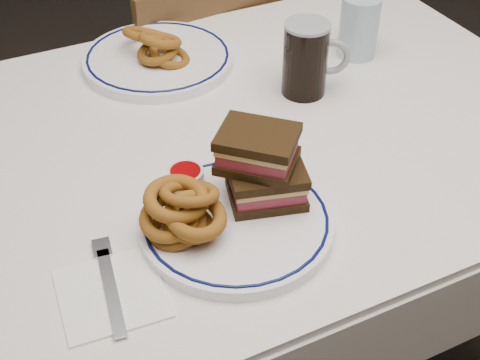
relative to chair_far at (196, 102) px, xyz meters
name	(u,v)px	position (x,y,z in m)	size (l,w,h in m)	color
dining_table	(231,179)	(-0.15, -0.55, 0.20)	(1.27, 0.87, 0.75)	silver
chair_far	(196,102)	(0.00, 0.00, 0.00)	(0.42, 0.42, 0.83)	#4C3518
main_plate	(236,222)	(-0.25, -0.77, 0.31)	(0.28, 0.28, 0.02)	white
reuben_sandwich	(262,166)	(-0.19, -0.74, 0.38)	(0.14, 0.14, 0.11)	black
onion_rings_main	(182,212)	(-0.33, -0.76, 0.35)	(0.12, 0.12, 0.10)	#66320D
ketchup_ramekin	(186,178)	(-0.29, -0.67, 0.34)	(0.06, 0.06, 0.03)	silver
beer_mug	(307,58)	(0.03, -0.49, 0.37)	(0.12, 0.08, 0.14)	black
water_glass	(359,27)	(0.20, -0.41, 0.36)	(0.08, 0.08, 0.12)	#A9C8DB
far_plate	(158,59)	(-0.18, -0.27, 0.31)	(0.30, 0.30, 0.02)	white
onion_rings_far	(157,45)	(-0.18, -0.28, 0.35)	(0.12, 0.15, 0.09)	#66320D
napkin_fork	(111,291)	(-0.45, -0.81, 0.30)	(0.15, 0.18, 0.01)	white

